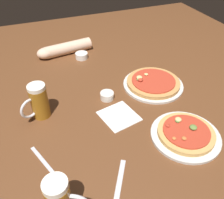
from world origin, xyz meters
name	(u,v)px	position (x,y,z in m)	size (l,w,h in m)	color
ground_plane	(112,105)	(0.00, 0.00, -0.01)	(2.40, 2.40, 0.03)	brown
pizza_plate_near	(186,134)	(0.20, -0.31, 0.02)	(0.28, 0.28, 0.05)	silver
pizza_plate_far	(153,83)	(0.25, 0.05, 0.02)	(0.31, 0.31, 0.05)	silver
beer_mug_dark	(38,102)	(-0.33, 0.03, 0.08)	(0.13, 0.09, 0.16)	#9E6619
ramekin_sauce	(82,56)	(-0.02, 0.47, 0.02)	(0.08, 0.08, 0.04)	white
ramekin_butter	(107,96)	(-0.01, 0.04, 0.02)	(0.07, 0.07, 0.03)	silver
napkin_folded	(119,116)	(-0.01, -0.10, 0.00)	(0.15, 0.16, 0.01)	white
fork_left	(46,164)	(-0.35, -0.25, 0.00)	(0.09, 0.20, 0.01)	silver
knife_right	(119,187)	(-0.14, -0.43, 0.00)	(0.13, 0.20, 0.01)	silver
diner_arm	(63,49)	(-0.11, 0.56, 0.04)	(0.35, 0.12, 0.07)	beige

